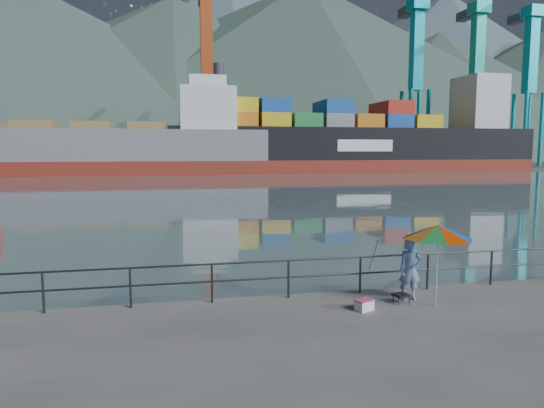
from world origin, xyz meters
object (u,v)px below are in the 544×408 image
at_px(fisherman, 410,269).
at_px(bulk_carrier, 116,148).
at_px(cooler_bag, 364,306).
at_px(container_ship, 362,139).
at_px(beach_umbrella, 438,232).

height_order(fisherman, bulk_carrier, bulk_carrier).
distance_m(cooler_bag, container_ship, 79.47).
bearing_deg(container_ship, fisherman, -111.24).
bearing_deg(cooler_bag, bulk_carrier, 76.76).
bearing_deg(cooler_bag, fisherman, -2.57).
relative_size(beach_umbrella, cooler_bag, 4.97).
relative_size(fisherman, container_ship, 0.02).
bearing_deg(fisherman, container_ship, 75.26).
bearing_deg(fisherman, beach_umbrella, -53.46).
bearing_deg(beach_umbrella, cooler_bag, 177.66).
distance_m(bulk_carrier, container_ship, 43.17).
height_order(fisherman, cooler_bag, fisherman).
relative_size(fisherman, bulk_carrier, 0.03).
height_order(bulk_carrier, container_ship, container_ship).
bearing_deg(beach_umbrella, bulk_carrier, 101.94).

